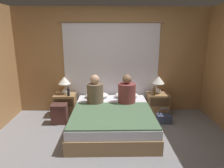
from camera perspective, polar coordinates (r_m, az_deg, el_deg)
name	(u,v)px	position (r m, az deg, el deg)	size (l,w,h in m)	color
ground_plane	(113,149)	(3.56, 0.32, -18.18)	(16.00, 16.00, 0.00)	gray
wall_back	(111,61)	(4.86, -0.17, 6.55)	(4.68, 0.06, 2.50)	#A37547
curtain_panel	(111,69)	(4.83, -0.16, 4.41)	(2.46, 0.02, 2.16)	silver
bed	(112,119)	(4.11, 0.08, -10.06)	(1.59, 1.92, 0.43)	#99754C
nightstand_left	(65,105)	(4.88, -13.16, -5.78)	(0.49, 0.42, 0.52)	#937047
nightstand_right	(157,104)	(4.91, 12.87, -5.62)	(0.49, 0.42, 0.52)	#937047
lamp_left	(64,82)	(4.76, -13.45, 0.57)	(0.28, 0.28, 0.41)	silver
lamp_right	(158,82)	(4.79, 13.13, 0.68)	(0.28, 0.28, 0.41)	silver
pillow_left	(97,95)	(4.71, -4.36, -3.23)	(0.55, 0.36, 0.12)	white
pillow_right	(126,95)	(4.72, 4.15, -3.18)	(0.55, 0.36, 0.12)	white
blanket_on_bed	(113,115)	(3.74, 0.17, -8.76)	(1.53, 1.25, 0.03)	#4C6B4C
person_left_in_bed	(95,92)	(4.29, -4.87, -2.28)	(0.35, 0.35, 0.63)	brown
person_right_in_bed	(127,92)	(4.30, 4.26, -2.30)	(0.38, 0.38, 0.63)	brown
beer_bottle_on_left_stand	(68,92)	(4.63, -12.34, -2.22)	(0.06, 0.06, 0.24)	black
beer_bottle_on_right_stand	(154,92)	(4.66, 11.95, -2.15)	(0.06, 0.06, 0.23)	#513819
backpack_on_floor	(59,113)	(4.50, -14.78, -7.90)	(0.33, 0.26, 0.44)	brown
handbag_on_floor	(164,118)	(4.58, 14.60, -9.44)	(0.31, 0.20, 0.34)	#333D56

